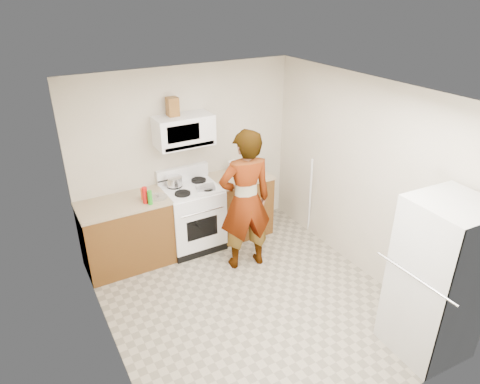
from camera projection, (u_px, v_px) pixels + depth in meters
floor at (252, 302)px, 5.13m from camera, size 3.60×3.60×0.00m
back_wall at (187, 157)px, 5.97m from camera, size 3.20×0.02×2.50m
right_wall at (363, 180)px, 5.28m from camera, size 0.02×3.60×2.50m
cabinet_left at (127, 235)px, 5.63m from camera, size 1.12×0.62×0.90m
counter_left at (122, 204)px, 5.43m from camera, size 1.14×0.64×0.03m
cabinet_right at (240, 205)px, 6.39m from camera, size 0.80×0.62×0.90m
counter_right at (240, 176)px, 6.19m from camera, size 0.82×0.64×0.03m
gas_range at (192, 216)px, 6.03m from camera, size 0.76×0.65×1.13m
microwave at (184, 131)px, 5.59m from camera, size 0.76×0.38×0.40m
person at (245, 201)px, 5.41m from camera, size 0.76×0.56×1.90m
fridge at (438, 280)px, 4.14m from camera, size 0.74×0.74×1.70m
kettle at (234, 167)px, 6.23m from camera, size 0.16×0.16×0.17m
jug at (173, 107)px, 5.44m from camera, size 0.14×0.14×0.24m
saucepan at (174, 181)px, 5.81m from camera, size 0.22×0.22×0.11m
tray at (205, 187)px, 5.77m from camera, size 0.28×0.22×0.05m
bottle_spray at (145, 195)px, 5.36m from camera, size 0.08×0.08×0.22m
bottle_hot_sauce at (143, 194)px, 5.46m from camera, size 0.05×0.05×0.16m
bottle_green_cap at (150, 198)px, 5.34m from camera, size 0.07×0.07×0.18m
pot_lid at (158, 197)px, 5.54m from camera, size 0.29×0.29×0.01m
broom at (310, 196)px, 6.23m from camera, size 0.21×0.21×1.26m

